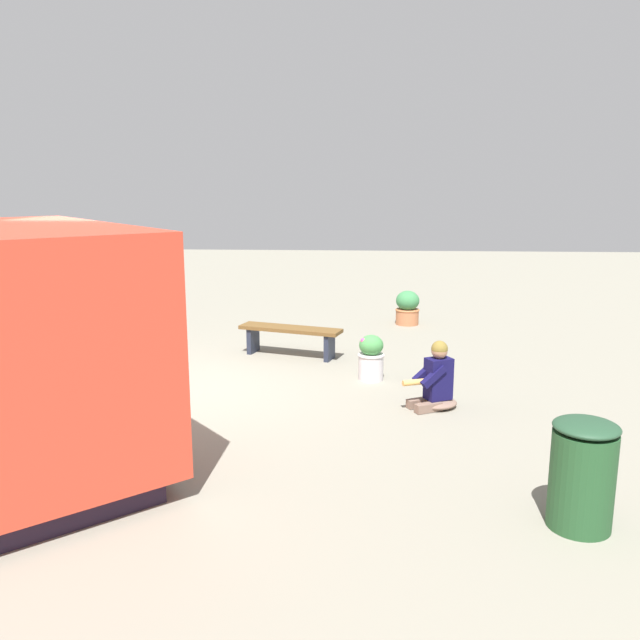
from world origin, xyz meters
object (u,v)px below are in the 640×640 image
Objects in this scene: planter_flowering_near at (407,308)px; planter_flowering_far at (371,357)px; person_customer at (436,382)px; plaza_bench at (290,334)px; trash_bin at (582,473)px.

planter_flowering_near is 3.98m from planter_flowering_far.
person_customer reaches higher than plaza_bench.
trash_bin is (-5.33, -3.00, 0.10)m from plaza_bench.
planter_flowering_near is at bearing -11.67° from planter_flowering_far.
person_customer is at bearing -138.75° from plaza_bench.
trash_bin is at bearing -150.61° from plaza_bench.
plaza_bench is at bearing 41.25° from person_customer.
planter_flowering_near is at bearing 6.25° from trash_bin.
person_customer is 3.03m from trash_bin.
person_customer is 1.31× the size of planter_flowering_far.
trash_bin is at bearing -173.75° from planter_flowering_near.
person_customer is 5.08m from planter_flowering_near.
planter_flowering_far is (1.18, 0.81, -0.00)m from person_customer.
person_customer is 0.50× the size of plaza_bench.
planter_flowering_far reaches higher than plaza_bench.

